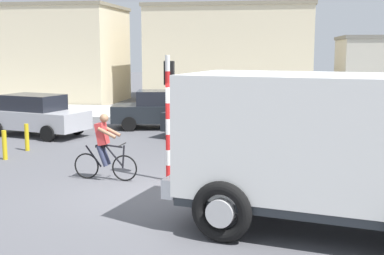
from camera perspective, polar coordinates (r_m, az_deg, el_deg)
The scene contains 12 objects.
ground_plane at distance 12.16m, azimuth -4.83°, elevation -7.30°, with size 120.00×120.00×0.00m, color #56565B.
sidewalk_far at distance 25.77m, azimuth 3.12°, elevation 1.44°, with size 80.00×5.00×0.16m, color #ADADA8.
truck_foreground at distance 9.65m, azimuth 14.75°, elevation -1.62°, with size 5.81×3.64×2.90m.
cyclist at distance 13.33m, azimuth -9.71°, elevation -2.15°, with size 1.73×0.50×1.72m.
traffic_light_pole at distance 13.00m, azimuth -2.63°, elevation 3.05°, with size 0.24×0.43×3.20m.
car_red_near at distance 18.92m, azimuth 3.08°, elevation 1.03°, with size 4.32×2.80×1.60m.
car_white_mid at distance 20.79m, azimuth -16.95°, elevation 1.36°, with size 4.31×2.69×1.60m.
car_far_side at distance 21.83m, azimuth -3.46°, elevation 2.06°, with size 4.25×2.42×1.60m.
bollard_near at distance 16.65m, azimuth -20.11°, elevation -1.84°, with size 0.14×0.14×0.90m, color gold.
bollard_far at distance 17.85m, azimuth -17.88°, elevation -1.04°, with size 0.14×0.14×0.90m, color gold.
building_corner_left at distance 34.28m, azimuth -16.05°, elevation 7.84°, with size 9.74×5.97×6.00m.
building_mid_block at distance 33.03m, azimuth 4.48°, elevation 8.08°, with size 9.90×8.03×5.95m.
Camera 1 is at (3.00, -11.30, 3.36)m, focal length 48.00 mm.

